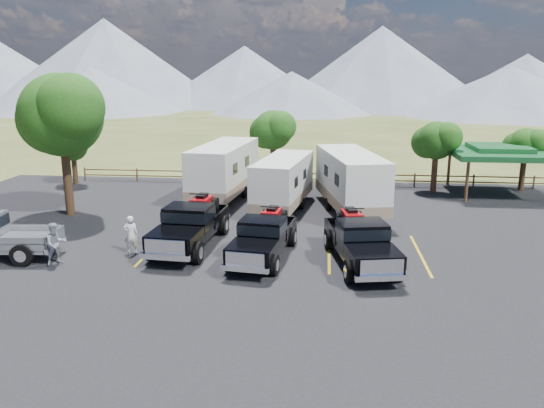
# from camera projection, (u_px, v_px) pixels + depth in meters

# --- Properties ---
(ground) EXTENTS (320.00, 320.00, 0.00)m
(ground) POSITION_uv_depth(u_px,v_px,m) (276.00, 286.00, 20.03)
(ground) COLOR #425022
(ground) RESTS_ON ground
(asphalt_lot) EXTENTS (44.00, 34.00, 0.04)m
(asphalt_lot) POSITION_uv_depth(u_px,v_px,m) (283.00, 258.00, 22.92)
(asphalt_lot) COLOR black
(asphalt_lot) RESTS_ON ground
(stall_lines) EXTENTS (12.12, 5.50, 0.01)m
(stall_lines) POSITION_uv_depth(u_px,v_px,m) (284.00, 250.00, 23.88)
(stall_lines) COLOR gold
(stall_lines) RESTS_ON asphalt_lot
(tree_big_nw) EXTENTS (5.54, 5.18, 7.84)m
(tree_big_nw) POSITION_uv_depth(u_px,v_px,m) (61.00, 115.00, 28.60)
(tree_big_nw) COLOR black
(tree_big_nw) RESTS_ON ground
(tree_ne_a) EXTENTS (3.11, 2.92, 4.76)m
(tree_ne_a) POSITION_uv_depth(u_px,v_px,m) (436.00, 141.00, 34.75)
(tree_ne_a) COLOR black
(tree_ne_a) RESTS_ON ground
(tree_ne_b) EXTENTS (2.77, 2.59, 4.27)m
(tree_ne_b) POSITION_uv_depth(u_px,v_px,m) (525.00, 145.00, 35.22)
(tree_ne_b) COLOR black
(tree_ne_b) RESTS_ON ground
(tree_north) EXTENTS (3.46, 3.24, 5.25)m
(tree_north) POSITION_uv_depth(u_px,v_px,m) (273.00, 130.00, 37.66)
(tree_north) COLOR black
(tree_north) RESTS_ON ground
(tree_nw_small) EXTENTS (2.59, 2.43, 3.85)m
(tree_nw_small) POSITION_uv_depth(u_px,v_px,m) (72.00, 146.00, 37.33)
(tree_nw_small) COLOR black
(tree_nw_small) RESTS_ON ground
(rail_fence) EXTENTS (36.12, 0.12, 1.00)m
(rail_fence) POSITION_uv_depth(u_px,v_px,m) (328.00, 177.00, 37.55)
(rail_fence) COLOR brown
(rail_fence) RESTS_ON ground
(pavilion) EXTENTS (6.20, 6.20, 3.22)m
(pavilion) POSITION_uv_depth(u_px,v_px,m) (499.00, 152.00, 34.51)
(pavilion) COLOR brown
(pavilion) RESTS_ON ground
(mountain_range) EXTENTS (209.00, 71.00, 20.00)m
(mountain_range) POSITION_uv_depth(u_px,v_px,m) (286.00, 72.00, 121.18)
(mountain_range) COLOR slate
(mountain_range) RESTS_ON ground
(rig_left) EXTENTS (2.70, 6.68, 2.19)m
(rig_left) POSITION_uv_depth(u_px,v_px,m) (191.00, 224.00, 24.30)
(rig_left) COLOR black
(rig_left) RESTS_ON asphalt_lot
(rig_center) EXTENTS (2.68, 6.11, 1.98)m
(rig_center) POSITION_uv_depth(u_px,v_px,m) (264.00, 236.00, 22.83)
(rig_center) COLOR black
(rig_center) RESTS_ON asphalt_lot
(rig_right) EXTENTS (3.12, 6.47, 2.07)m
(rig_right) POSITION_uv_depth(u_px,v_px,m) (360.00, 240.00, 22.10)
(rig_right) COLOR black
(rig_right) RESTS_ON asphalt_lot
(trailer_left) EXTENTS (3.38, 9.94, 3.44)m
(trailer_left) POSITION_uv_depth(u_px,v_px,m) (224.00, 170.00, 33.38)
(trailer_left) COLOR white
(trailer_left) RESTS_ON asphalt_lot
(trailer_center) EXTENTS (3.28, 8.74, 3.02)m
(trailer_center) POSITION_uv_depth(u_px,v_px,m) (283.00, 183.00, 30.73)
(trailer_center) COLOR white
(trailer_center) RESTS_ON asphalt_lot
(trailer_right) EXTENTS (4.09, 9.76, 3.38)m
(trailer_right) POSITION_uv_depth(u_px,v_px,m) (350.00, 181.00, 30.22)
(trailer_right) COLOR white
(trailer_right) RESTS_ON asphalt_lot
(person_a) EXTENTS (0.71, 0.57, 1.70)m
(person_a) POSITION_uv_depth(u_px,v_px,m) (131.00, 234.00, 23.36)
(person_a) COLOR white
(person_a) RESTS_ON asphalt_lot
(person_b) EXTENTS (1.09, 1.10, 1.79)m
(person_b) POSITION_uv_depth(u_px,v_px,m) (56.00, 244.00, 21.94)
(person_b) COLOR gray
(person_b) RESTS_ON asphalt_lot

